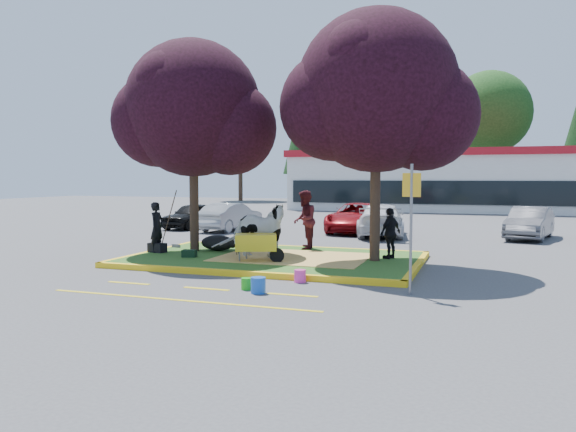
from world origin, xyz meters
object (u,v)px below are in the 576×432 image
(car_black, at_px, (192,216))
(bucket_pink, at_px, (300,276))
(wheelbarrow, at_px, (256,243))
(bucket_blue, at_px, (258,285))
(handler, at_px, (157,227))
(cow, at_px, (258,230))
(car_silver, at_px, (230,217))
(bucket_green, at_px, (246,284))
(calf, at_px, (218,243))
(sign_post, at_px, (411,213))

(car_black, bearing_deg, bucket_pink, -43.85)
(wheelbarrow, relative_size, bucket_blue, 5.80)
(handler, height_order, bucket_blue, handler)
(cow, xyz_separation_m, handler, (-3.38, 0.12, -0.02))
(car_black, xyz_separation_m, car_silver, (2.17, -0.38, 0.03))
(bucket_green, distance_m, car_black, 15.07)
(wheelbarrow, xyz_separation_m, car_silver, (-5.12, 9.28, -0.04))
(bucket_blue, bearing_deg, handler, 141.40)
(handler, distance_m, bucket_green, 5.92)
(calf, relative_size, handler, 0.73)
(bucket_green, xyz_separation_m, bucket_blue, (0.39, -0.27, 0.04))
(bucket_blue, bearing_deg, car_black, 123.93)
(car_black, height_order, car_silver, car_silver)
(handler, xyz_separation_m, bucket_green, (4.57, -3.68, -0.79))
(wheelbarrow, distance_m, bucket_pink, 2.57)
(calf, bearing_deg, car_silver, 131.92)
(sign_post, bearing_deg, bucket_blue, -155.48)
(calf, bearing_deg, bucket_blue, -35.91)
(bucket_pink, relative_size, car_black, 0.08)
(car_silver, bearing_deg, bucket_pink, 128.99)
(bucket_pink, bearing_deg, car_silver, 122.17)
(cow, bearing_deg, bucket_blue, -149.33)
(cow, bearing_deg, calf, 67.28)
(calf, relative_size, car_silver, 0.29)
(bucket_green, bearing_deg, bucket_pink, 54.47)
(bucket_pink, bearing_deg, handler, 155.19)
(bucket_blue, bearing_deg, car_silver, 117.44)
(handler, relative_size, bucket_green, 5.96)
(wheelbarrow, height_order, sign_post, sign_post)
(cow, relative_size, bucket_blue, 5.47)
(cow, height_order, wheelbarrow, cow)
(calf, height_order, bucket_blue, calf)
(sign_post, bearing_deg, bucket_green, -161.57)
(calf, distance_m, bucket_blue, 5.97)
(handler, bearing_deg, bucket_green, -128.72)
(wheelbarrow, height_order, car_silver, car_silver)
(bucket_pink, relative_size, bucket_blue, 0.87)
(wheelbarrow, bearing_deg, bucket_green, -93.40)
(wheelbarrow, bearing_deg, cow, 86.93)
(handler, xyz_separation_m, wheelbarrow, (3.59, -0.75, -0.25))
(cow, xyz_separation_m, wheelbarrow, (0.21, -0.63, -0.27))
(car_black, bearing_deg, calf, -48.87)
(cow, relative_size, car_silver, 0.49)
(handler, distance_m, wheelbarrow, 3.68)
(cow, distance_m, car_black, 11.48)
(cow, relative_size, sign_post, 0.68)
(cow, height_order, bucket_green, cow)
(calf, distance_m, car_silver, 8.18)
(sign_post, bearing_deg, calf, 155.82)
(bucket_green, bearing_deg, calf, 122.76)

